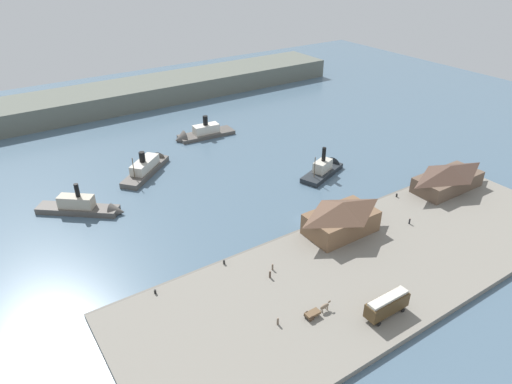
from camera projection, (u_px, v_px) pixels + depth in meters
The scene contains 19 objects.
ground_plane at pixel (306, 221), 114.13m from camera, with size 320.00×320.00×0.00m, color slate.
quay_promenade at pixel (372, 265), 97.86m from camera, with size 110.00×36.00×1.20m, color gray.
seawall_edge at pixel (316, 226), 111.27m from camera, with size 110.00×0.80×1.00m, color #666159.
ferry_shed_east_terminal at pixel (341, 217), 105.77m from camera, with size 16.52×9.91×7.95m.
ferry_shed_central_terminal at pixel (448, 177), 124.26m from camera, with size 19.86×9.29×6.84m.
street_tram at pixel (387, 304), 83.17m from camera, with size 8.97×2.89×4.20m.
horse_cart at pixel (317, 311), 83.89m from camera, with size 5.71×1.56×1.87m.
pedestrian_standing_center at pixel (273, 267), 95.25m from camera, with size 0.38×0.38×1.52m.
pedestrian_near_east_shed at pixel (410, 221), 110.37m from camera, with size 0.39×0.39×1.56m.
pedestrian_by_tram at pixel (270, 274), 93.04m from camera, with size 0.42×0.42×1.71m.
pedestrian_walking_west at pixel (278, 321), 81.89m from camera, with size 0.39×0.39×1.59m.
mooring_post_center_east at pixel (155, 292), 89.09m from camera, with size 0.44×0.44×0.90m, color black.
mooring_post_west at pixel (397, 195), 121.80m from camera, with size 0.44×0.44×0.90m, color black.
mooring_post_east at pixel (224, 262), 97.03m from camera, with size 0.44×0.44×0.90m, color black.
ferry_approaching_west at pixel (149, 166), 137.48m from camera, with size 20.30×18.33×9.39m.
ferry_departing_north at pixel (86, 207), 116.64m from camera, with size 20.15×17.63×9.42m.
ferry_near_quay at pixel (326, 168), 136.39m from camera, with size 18.18×10.94×10.43m.
ferry_moored_east at pixel (198, 134), 159.71m from camera, with size 21.62×7.85×9.67m.
far_headland at pixel (139, 93), 192.07m from camera, with size 180.00×24.00×8.00m, color #60665B.
Camera 1 is at (-63.62, -73.14, 61.93)m, focal length 32.49 mm.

